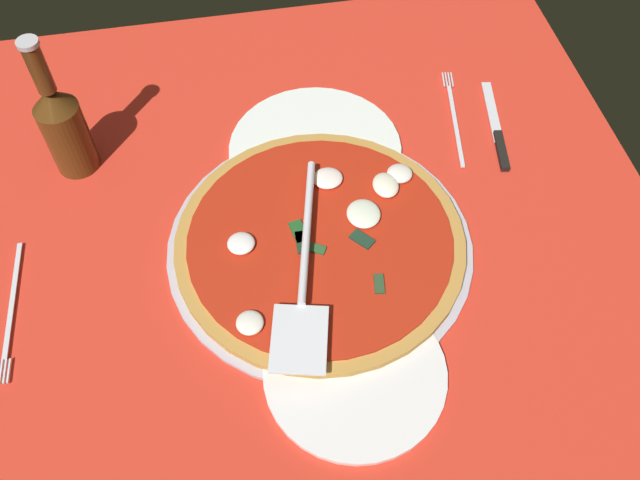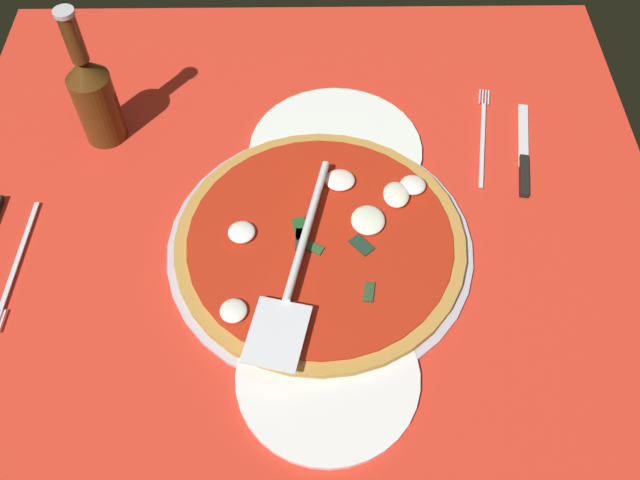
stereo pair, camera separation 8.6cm
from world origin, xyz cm
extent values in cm
cube|color=red|center=(0.00, 0.00, -0.40)|extent=(96.59, 96.59, 0.80)
cube|color=silver|center=(-44.27, -36.22, 0.05)|extent=(8.05, 8.05, 0.10)
cube|color=silver|center=(-44.27, -20.12, 0.05)|extent=(8.05, 8.05, 0.10)
cube|color=silver|center=(-44.27, -4.02, 0.05)|extent=(8.05, 8.05, 0.10)
cube|color=silver|center=(-44.27, 12.07, 0.05)|extent=(8.05, 8.05, 0.10)
cube|color=silver|center=(-44.27, 28.17, 0.05)|extent=(8.05, 8.05, 0.10)
cube|color=silver|center=(-44.27, 44.27, 0.05)|extent=(8.05, 8.05, 0.10)
cube|color=silver|center=(-36.22, -44.27, 0.05)|extent=(8.05, 8.05, 0.10)
cube|color=silver|center=(-36.22, -28.17, 0.05)|extent=(8.05, 8.05, 0.10)
cube|color=silver|center=(-36.22, -12.07, 0.05)|extent=(8.05, 8.05, 0.10)
cube|color=silver|center=(-36.22, 4.02, 0.05)|extent=(8.05, 8.05, 0.10)
cube|color=silver|center=(-36.22, 20.12, 0.05)|extent=(8.05, 8.05, 0.10)
cube|color=silver|center=(-36.22, 36.22, 0.05)|extent=(8.05, 8.05, 0.10)
cube|color=silver|center=(-28.17, -36.22, 0.05)|extent=(8.05, 8.05, 0.10)
cube|color=silver|center=(-28.17, -20.12, 0.05)|extent=(8.05, 8.05, 0.10)
cube|color=silver|center=(-28.17, -4.02, 0.05)|extent=(8.05, 8.05, 0.10)
cube|color=silver|center=(-28.17, 12.07, 0.05)|extent=(8.05, 8.05, 0.10)
cube|color=silver|center=(-28.17, 28.17, 0.05)|extent=(8.05, 8.05, 0.10)
cube|color=silver|center=(-28.17, 44.27, 0.05)|extent=(8.05, 8.05, 0.10)
cube|color=silver|center=(-20.12, -44.27, 0.05)|extent=(8.05, 8.05, 0.10)
cube|color=silver|center=(-20.12, -28.17, 0.05)|extent=(8.05, 8.05, 0.10)
cube|color=silver|center=(-20.12, -12.07, 0.05)|extent=(8.05, 8.05, 0.10)
cube|color=silver|center=(-20.12, 4.02, 0.05)|extent=(8.05, 8.05, 0.10)
cube|color=silver|center=(-20.12, 20.12, 0.05)|extent=(8.05, 8.05, 0.10)
cube|color=silver|center=(-20.12, 36.22, 0.05)|extent=(8.05, 8.05, 0.10)
cube|color=silver|center=(-12.07, -36.22, 0.05)|extent=(8.05, 8.05, 0.10)
cube|color=silver|center=(-12.07, -20.12, 0.05)|extent=(8.05, 8.05, 0.10)
cube|color=silver|center=(-12.07, -4.02, 0.05)|extent=(8.05, 8.05, 0.10)
cube|color=silver|center=(-12.07, 12.07, 0.05)|extent=(8.05, 8.05, 0.10)
cube|color=silver|center=(-12.07, 28.17, 0.05)|extent=(8.05, 8.05, 0.10)
cube|color=silver|center=(-12.07, 44.27, 0.05)|extent=(8.05, 8.05, 0.10)
cube|color=silver|center=(-4.02, -28.17, 0.05)|extent=(8.05, 8.05, 0.10)
cube|color=silver|center=(-4.02, -12.07, 0.05)|extent=(8.05, 8.05, 0.10)
cube|color=silver|center=(-4.02, 4.02, 0.05)|extent=(8.05, 8.05, 0.10)
cube|color=silver|center=(-4.02, 20.12, 0.05)|extent=(8.05, 8.05, 0.10)
cube|color=silver|center=(-4.02, 36.22, 0.05)|extent=(8.05, 8.05, 0.10)
cube|color=silver|center=(4.02, -36.22, 0.05)|extent=(8.05, 8.05, 0.10)
cube|color=silver|center=(4.02, -20.12, 0.05)|extent=(8.05, 8.05, 0.10)
cube|color=silver|center=(4.02, -4.02, 0.05)|extent=(8.05, 8.05, 0.10)
cube|color=silver|center=(4.02, 12.07, 0.05)|extent=(8.05, 8.05, 0.10)
cube|color=silver|center=(4.02, 28.17, 0.05)|extent=(8.05, 8.05, 0.10)
cube|color=silver|center=(12.07, -28.17, 0.05)|extent=(8.05, 8.05, 0.10)
cube|color=silver|center=(12.07, -12.07, 0.05)|extent=(8.05, 8.05, 0.10)
cube|color=silver|center=(12.07, 4.02, 0.05)|extent=(8.05, 8.05, 0.10)
cube|color=silver|center=(12.07, 20.12, 0.05)|extent=(8.05, 8.05, 0.10)
cube|color=silver|center=(12.07, 36.22, 0.05)|extent=(8.05, 8.05, 0.10)
cube|color=silver|center=(20.12, -20.12, 0.05)|extent=(8.05, 8.05, 0.10)
cube|color=silver|center=(20.12, -4.02, 0.05)|extent=(8.05, 8.05, 0.10)
cube|color=silver|center=(20.12, 12.07, 0.05)|extent=(8.05, 8.05, 0.10)
cube|color=silver|center=(20.12, 28.17, 0.05)|extent=(8.05, 8.05, 0.10)
cube|color=silver|center=(28.17, -28.17, 0.05)|extent=(8.05, 8.05, 0.10)
cube|color=silver|center=(28.17, -12.07, 0.05)|extent=(8.05, 8.05, 0.10)
cube|color=silver|center=(28.17, 4.02, 0.05)|extent=(8.05, 8.05, 0.10)
cube|color=silver|center=(28.17, 20.12, 0.05)|extent=(8.05, 8.05, 0.10)
cube|color=silver|center=(28.17, 36.22, 0.05)|extent=(8.05, 8.05, 0.10)
cylinder|color=#B3AFBE|center=(1.43, 2.46, 0.54)|extent=(39.05, 39.05, 0.88)
cylinder|color=white|center=(-15.23, 4.87, 0.60)|extent=(24.53, 24.53, 1.00)
cylinder|color=white|center=(19.40, 3.15, 0.60)|extent=(20.92, 20.92, 1.00)
cylinder|color=#BC863B|center=(1.43, 2.46, 1.51)|extent=(36.97, 36.97, 1.06)
cylinder|color=#B22410|center=(1.43, 2.46, 2.19)|extent=(33.73, 33.73, 0.30)
ellipsoid|color=white|center=(0.74, -7.43, 2.88)|extent=(3.44, 3.47, 1.07)
ellipsoid|color=silver|center=(-1.00, 8.62, 2.86)|extent=(4.72, 4.36, 1.04)
ellipsoid|color=silver|center=(12.01, -7.76, 2.84)|extent=(3.29, 3.24, 0.99)
ellipsoid|color=white|center=(-7.72, 5.22, 2.86)|extent=(3.73, 4.03, 1.03)
ellipsoid|color=white|center=(-6.70, 14.88, 2.92)|extent=(3.37, 3.45, 1.15)
ellipsoid|color=white|center=(-5.03, 12.53, 2.96)|extent=(4.29, 3.44, 1.24)
cube|color=#1A3625|center=(2.63, 7.63, 2.49)|extent=(3.40, 3.26, 0.30)
cube|color=#26542B|center=(3.00, 1.72, 2.49)|extent=(2.17, 2.60, 0.30)
cube|color=#1D5222|center=(-0.13, 0.37, 2.49)|extent=(3.70, 2.33, 0.30)
cube|color=#2B4427|center=(9.44, 8.21, 2.49)|extent=(2.87, 1.61, 0.30)
cube|color=#1B3723|center=(1.70, 0.11, 2.49)|extent=(3.37, 1.40, 0.30)
cube|color=silver|center=(15.55, -2.55, 3.73)|extent=(9.80, 8.14, 0.30)
cylinder|color=silver|center=(0.91, 0.90, 4.08)|extent=(21.17, 5.91, 1.00)
cube|color=white|center=(2.17, -38.33, 0.40)|extent=(18.48, 12.39, 0.60)
cube|color=silver|center=(2.28, -35.71, 0.83)|extent=(16.39, 1.31, 0.25)
cube|color=silver|center=(11.99, -35.47, 0.83)|extent=(3.01, 0.35, 0.25)
cube|color=white|center=(-15.46, 28.73, 0.40)|extent=(21.45, 16.04, 0.60)
cube|color=silver|center=(-15.96, 25.88, 0.83)|extent=(16.27, 3.43, 0.25)
cube|color=silver|center=(-25.41, 28.21, 0.83)|extent=(2.99, 0.74, 0.25)
cube|color=silver|center=(-25.49, 27.78, 0.83)|extent=(2.99, 0.74, 0.25)
cube|color=silver|center=(-25.56, 27.34, 0.83)|extent=(2.99, 0.74, 0.25)
cube|color=silver|center=(-25.64, 26.91, 0.83)|extent=(2.99, 0.74, 0.25)
cube|color=black|center=(-9.70, 30.66, 1.10)|extent=(7.23, 2.41, 0.80)
cube|color=silver|center=(-17.60, 32.05, 0.83)|extent=(12.52, 3.53, 0.25)
cylinder|color=#4E2E11|center=(-18.78, -28.17, 5.61)|extent=(5.87, 5.87, 11.01)
cone|color=#4E2E11|center=(-18.78, -28.17, 12.62)|extent=(5.87, 5.87, 3.01)
cylinder|color=#4E2E11|center=(-18.78, -28.17, 17.59)|extent=(2.30, 2.30, 6.93)
cylinder|color=#B7B7BC|center=(-18.78, -28.17, 21.35)|extent=(2.65, 2.65, 0.60)
camera|label=1|loc=(50.29, -6.68, 72.70)|focal=38.33mm
camera|label=2|loc=(51.13, 1.92, 72.70)|focal=38.33mm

